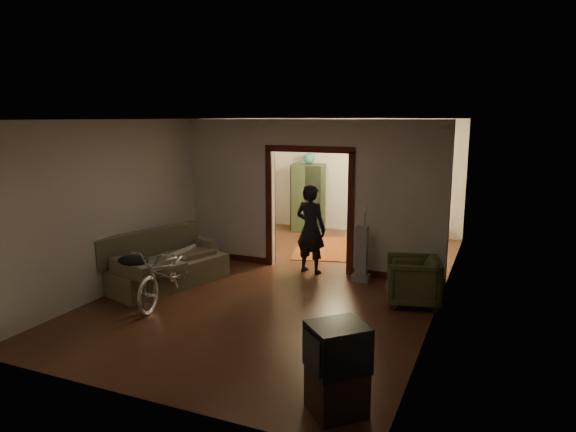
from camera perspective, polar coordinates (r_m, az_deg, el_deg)
The scene contains 24 objects.
floor at distance 9.18m, azimuth 0.74°, elevation -7.05°, with size 5.00×8.50×0.01m, color #381C12.
ceiling at distance 8.73m, azimuth 0.78°, elevation 10.72°, with size 5.00×8.50×0.01m, color white.
wall_back at distance 12.84m, azimuth 7.99°, elevation 4.44°, with size 5.00×0.02×2.80m, color beige.
wall_left at distance 10.05m, azimuth -12.56°, elevation 2.48°, with size 0.02×8.50×2.80m, color beige.
wall_right at distance 8.24m, azimuth 17.06°, elevation 0.44°, with size 0.02×8.50×2.80m, color beige.
partition_wall at distance 9.53m, azimuth 2.47°, elevation 2.29°, with size 5.00×0.14×2.80m, color beige.
door_casing at distance 9.58m, azimuth 2.46°, elevation 0.51°, with size 1.74×0.20×2.32m, color #38110C.
far_window at distance 12.62m, azimuth 11.04°, elevation 4.92°, with size 0.98×0.06×1.28m, color black.
chandelier at distance 11.09m, azimuth 5.73°, elevation 8.40°, with size 0.24×0.24×0.24m, color #FFE0A5.
light_switch at distance 9.17m, azimuth 8.45°, elevation 0.89°, with size 0.08×0.01×0.12m, color silver.
sofa at distance 8.98m, azimuth -13.29°, elevation -4.64°, with size 0.91×2.03×0.93m, color brown.
rolled_paper at distance 9.14m, azimuth -11.69°, elevation -3.88°, with size 0.10×0.10×0.77m, color beige.
jacket at distance 8.21m, azimuth -16.82°, elevation -4.76°, with size 0.51×0.38×0.15m, color black.
bicycle at distance 8.22m, azimuth -13.44°, elevation -6.22°, with size 0.60×1.71×0.90m, color silver.
armchair at distance 8.15m, azimuth 13.70°, elevation -7.01°, with size 0.78×0.81×0.73m, color #414527.
tv_stand at distance 5.28m, azimuth 5.42°, elevation -18.76°, with size 0.50×0.45×0.45m, color black.
crt_tv at distance 5.07m, azimuth 5.52°, elevation -14.30°, with size 0.53×0.47×0.45m, color black.
vacuum at distance 9.05m, azimuth 8.17°, elevation -4.17°, with size 0.30×0.24×0.98m, color gray.
person at distance 9.37m, azimuth 2.53°, elevation -1.43°, with size 0.60×0.40×1.65m, color black.
oriental_rug at distance 11.29m, azimuth 5.01°, elevation -3.59°, with size 1.60×2.11×0.02m, color maroon.
locker at distance 12.85m, azimuth 2.31°, elevation 2.03°, with size 0.84×0.47×1.68m, color #26321E.
globe at distance 12.73m, azimuth 2.35°, elevation 6.92°, with size 0.28×0.28×0.28m, color #1E5972.
desk at distance 12.35m, azimuth 12.19°, elevation -0.70°, with size 1.06×0.59×0.79m, color black.
desk_chair at distance 12.10m, azimuth 9.44°, elevation -0.55°, with size 0.40×0.40×0.90m, color black.
Camera 1 is at (3.30, -8.08, 2.84)m, focal length 32.00 mm.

